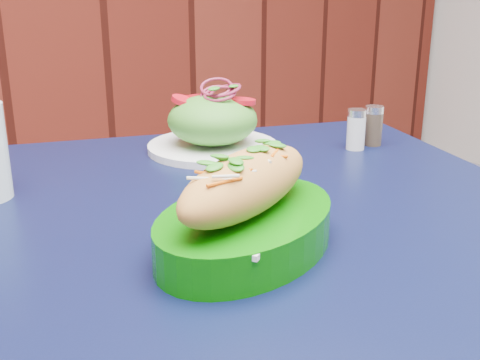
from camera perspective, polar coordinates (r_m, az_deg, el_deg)
cafe_table at (r=0.83m, az=0.71°, el=-7.95°), size 1.03×1.03×0.75m
banh_mi_basket at (r=0.65m, az=0.59°, el=-2.78°), size 0.30×0.25×0.12m
salad_plate at (r=1.03m, az=-2.62°, el=5.24°), size 0.22×0.22×0.12m
salt_shaker at (r=1.06m, az=10.95°, el=4.73°), size 0.03×0.03×0.07m
pepper_shaker at (r=1.09m, az=12.54°, el=5.05°), size 0.03×0.03×0.07m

